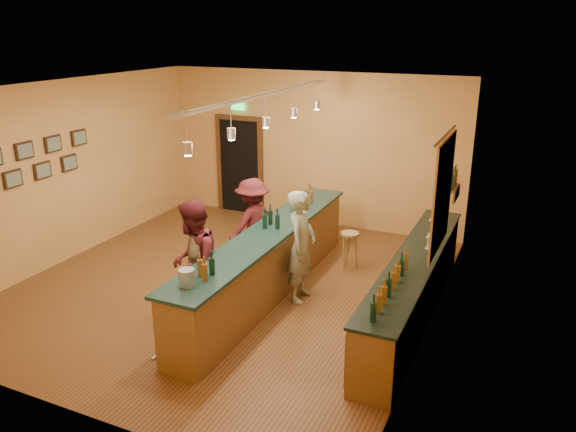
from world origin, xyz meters
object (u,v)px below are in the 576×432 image
at_px(tasting_bar, 267,258).
at_px(bar_stool, 350,241).
at_px(bartender, 301,246).
at_px(customer_a, 194,263).
at_px(customer_b, 199,264).
at_px(back_counter, 413,287).
at_px(customer_c, 253,224).

xyz_separation_m(tasting_bar, bar_stool, (0.87, 1.46, -0.09)).
height_order(bartender, customer_a, customer_a).
height_order(tasting_bar, customer_b, customer_b).
xyz_separation_m(back_counter, customer_b, (-2.81, -1.27, 0.36)).
height_order(customer_a, bar_stool, customer_a).
distance_m(back_counter, customer_b, 3.11).
bearing_deg(customer_a, back_counter, 97.56).
relative_size(customer_b, customer_c, 1.05).
distance_m(customer_a, customer_b, 0.14).
bearing_deg(customer_a, bartender, 120.27).
bearing_deg(customer_b, bartender, 115.62).
bearing_deg(bartender, customer_c, 53.42).
bearing_deg(bartender, customer_b, 131.77).
bearing_deg(customer_a, customer_b, 161.19).
bearing_deg(tasting_bar, customer_a, -114.34).
bearing_deg(back_counter, customer_c, 167.34).
distance_m(back_counter, customer_a, 3.17).
relative_size(tasting_bar, bar_stool, 7.66).
bearing_deg(customer_b, tasting_bar, 132.73).
relative_size(bartender, customer_b, 1.04).
relative_size(back_counter, tasting_bar, 0.89).
height_order(bartender, customer_c, bartender).
height_order(customer_b, customer_c, customer_b).
height_order(back_counter, customer_a, customer_a).
distance_m(bartender, bar_stool, 1.49).
xyz_separation_m(customer_b, bar_stool, (1.42, 2.55, -0.32)).
distance_m(customer_c, bar_stool, 1.71).
bearing_deg(bar_stool, bartender, -102.69).
xyz_separation_m(customer_a, customer_b, (-0.00, 0.12, -0.07)).
relative_size(customer_a, customer_c, 1.13).
distance_m(bartender, customer_a, 1.68).
bearing_deg(back_counter, tasting_bar, -175.42).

